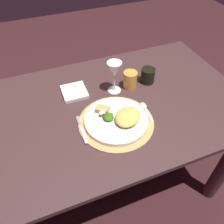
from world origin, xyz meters
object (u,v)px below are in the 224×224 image
(dining_table, at_px, (106,129))
(wine_glass, at_px, (114,71))
(fork, at_px, (82,131))
(dark_tumbler, at_px, (148,76))
(dinner_plate, at_px, (116,120))
(spoon, at_px, (145,108))
(amber_tumbler, at_px, (130,80))
(napkin, at_px, (74,92))

(dining_table, height_order, wine_glass, wine_glass)
(fork, relative_size, dark_tumbler, 2.06)
(dining_table, relative_size, dinner_plate, 4.92)
(dinner_plate, relative_size, spoon, 2.10)
(dinner_plate, bearing_deg, fork, 178.86)
(fork, relative_size, amber_tumbler, 1.81)
(dining_table, xyz_separation_m, fork, (-0.15, -0.11, 0.18))
(napkin, bearing_deg, dinner_plate, -65.61)
(dinner_plate, distance_m, fork, 0.15)
(wine_glass, relative_size, dark_tumbler, 2.14)
(fork, bearing_deg, dinner_plate, -1.14)
(fork, relative_size, napkin, 1.24)
(dinner_plate, relative_size, wine_glass, 1.68)
(amber_tumbler, bearing_deg, dining_table, -151.29)
(spoon, relative_size, napkin, 1.03)
(napkin, bearing_deg, dining_table, -52.53)
(dining_table, bearing_deg, dark_tumbler, 19.76)
(dining_table, bearing_deg, fork, -142.70)
(dinner_plate, distance_m, dark_tumbler, 0.34)
(dinner_plate, distance_m, amber_tumbler, 0.26)
(dinner_plate, relative_size, fork, 1.75)
(dinner_plate, bearing_deg, dining_table, 93.11)
(napkin, height_order, dark_tumbler, dark_tumbler)
(dark_tumbler, bearing_deg, dinner_plate, -141.22)
(fork, relative_size, wine_glass, 0.96)
(spoon, relative_size, amber_tumbler, 1.50)
(spoon, bearing_deg, dark_tumbler, 60.05)
(dinner_plate, bearing_deg, wine_glass, 70.22)
(fork, distance_m, dark_tumbler, 0.47)
(dining_table, distance_m, fork, 0.26)
(napkin, xyz_separation_m, wine_glass, (0.19, -0.06, 0.11))
(wine_glass, bearing_deg, amber_tumbler, -0.26)
(dining_table, bearing_deg, spoon, -28.99)
(fork, xyz_separation_m, napkin, (0.03, 0.26, 0.00))
(napkin, relative_size, wine_glass, 0.77)
(spoon, bearing_deg, wine_glass, 114.26)
(fork, height_order, wine_glass, wine_glass)
(dining_table, relative_size, spoon, 10.35)
(dinner_plate, height_order, amber_tumbler, amber_tumbler)
(fork, xyz_separation_m, wine_glass, (0.23, 0.21, 0.11))
(fork, bearing_deg, dark_tumbler, 26.61)
(fork, xyz_separation_m, spoon, (0.31, 0.02, 0.00))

